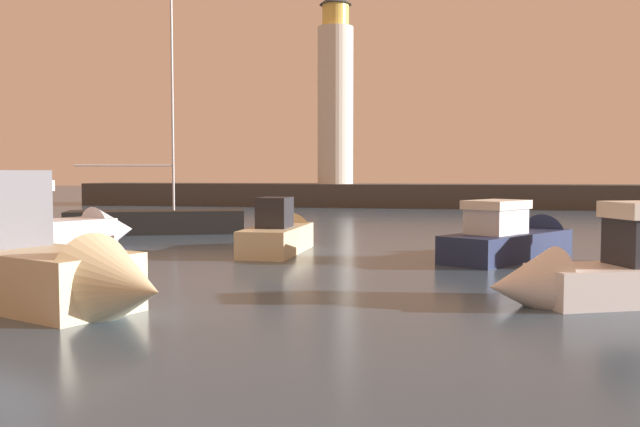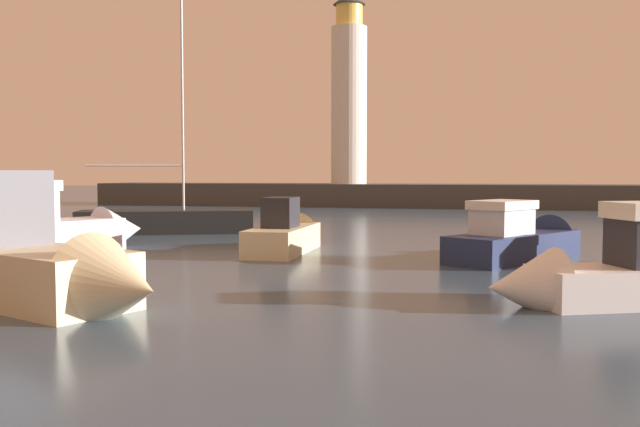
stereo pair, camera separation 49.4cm
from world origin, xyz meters
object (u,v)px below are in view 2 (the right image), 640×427
at_px(motorboat_5, 289,234).
at_px(sailboat_moored, 167,220).
at_px(motorboat_2, 42,265).
at_px(lighthouse, 349,94).
at_px(motorboat_3, 60,230).
at_px(motorboat_6, 528,239).
at_px(motorboat_0, 608,273).

height_order(motorboat_5, sailboat_moored, sailboat_moored).
bearing_deg(motorboat_5, motorboat_2, -101.16).
xyz_separation_m(lighthouse, sailboat_moored, (-3.67, -29.84, -9.57)).
xyz_separation_m(motorboat_3, sailboat_moored, (0.23, 8.75, -0.24)).
relative_size(lighthouse, motorboat_5, 2.71).
xyz_separation_m(motorboat_5, motorboat_6, (9.11, -0.27, 0.02)).
relative_size(lighthouse, motorboat_0, 2.70).
bearing_deg(motorboat_0, motorboat_5, 138.53).
xyz_separation_m(motorboat_0, motorboat_6, (-1.27, 8.90, -0.09)).
bearing_deg(motorboat_3, motorboat_0, -18.96).
bearing_deg(motorboat_6, motorboat_0, -81.90).
distance_m(lighthouse, motorboat_5, 37.43).
relative_size(lighthouse, motorboat_6, 2.38).
height_order(motorboat_0, motorboat_3, motorboat_3).
height_order(motorboat_3, motorboat_5, motorboat_3).
distance_m(motorboat_2, motorboat_5, 12.57).
distance_m(motorboat_6, sailboat_moored, 18.45).
xyz_separation_m(motorboat_3, motorboat_6, (17.56, 2.43, -0.21)).
xyz_separation_m(motorboat_0, motorboat_2, (-12.81, -3.16, 0.20)).
bearing_deg(motorboat_0, sailboat_moored, 140.70).
relative_size(motorboat_5, sailboat_moored, 0.46).
bearing_deg(motorboat_5, lighthouse, 97.23).
bearing_deg(motorboat_3, sailboat_moored, 88.48).
bearing_deg(motorboat_3, lighthouse, 84.23).
height_order(lighthouse, motorboat_6, lighthouse).
relative_size(motorboat_0, motorboat_2, 0.78).
xyz_separation_m(lighthouse, motorboat_6, (13.66, -36.17, -9.54)).
distance_m(motorboat_0, sailboat_moored, 24.04).
bearing_deg(motorboat_2, motorboat_3, 122.03).
height_order(motorboat_0, motorboat_5, motorboat_0).
bearing_deg(motorboat_6, sailboat_moored, 159.95).
bearing_deg(motorboat_2, motorboat_5, 78.84).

